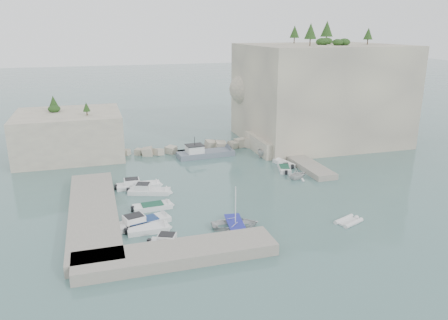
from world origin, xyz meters
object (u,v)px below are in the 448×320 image
object	(u,v)px
motorboat_c	(153,209)
motorboat_a	(139,188)
work_boat	(206,156)
motorboat_e	(148,231)
motorboat_f	(175,247)
tender_east_d	(271,157)
motorboat_b	(149,193)
motorboat_d	(143,225)
tender_east_a	(297,179)
rowboat	(235,227)
tender_east_b	(284,170)
tender_east_c	(284,165)
inflatable_dinghy	(348,223)

from	to	relation	value
motorboat_c	motorboat_a	bearing A→B (deg)	91.38
work_boat	motorboat_e	bearing A→B (deg)	-121.49
motorboat_f	tender_east_d	bearing A→B (deg)	75.17
motorboat_a	work_boat	xyz separation A→B (m)	(11.90, 11.27, 0.00)
motorboat_b	motorboat_f	world-z (taller)	same
motorboat_d	motorboat_f	world-z (taller)	same
motorboat_e	motorboat_f	xyz separation A→B (m)	(1.96, -4.05, 0.00)
tender_east_a	motorboat_f	bearing A→B (deg)	112.98
motorboat_e	motorboat_a	bearing A→B (deg)	87.50
rowboat	tender_east_b	size ratio (longest dim) A/B	1.10
rowboat	work_boat	distance (m)	26.27
motorboat_c	tender_east_c	size ratio (longest dim) A/B	1.10
tender_east_a	tender_east_b	world-z (taller)	tender_east_a
motorboat_d	tender_east_d	distance (m)	29.68
motorboat_d	tender_east_a	size ratio (longest dim) A/B	2.08
motorboat_b	tender_east_b	distance (m)	20.29
motorboat_a	work_boat	distance (m)	16.39
motorboat_c	inflatable_dinghy	bearing A→B (deg)	-31.21
motorboat_f	tender_east_c	xyz separation A→B (m)	(20.50, 20.44, 0.00)
motorboat_f	tender_east_b	bearing A→B (deg)	67.20
motorboat_c	motorboat_d	world-z (taller)	motorboat_d
tender_east_b	motorboat_e	bearing A→B (deg)	140.25
motorboat_e	tender_east_a	world-z (taller)	tender_east_a
motorboat_f	tender_east_c	size ratio (longest dim) A/B	1.19
motorboat_f	motorboat_c	bearing A→B (deg)	118.49
tender_east_c	work_boat	xyz separation A→B (m)	(-10.08, 7.92, 0.00)
motorboat_b	motorboat_e	size ratio (longest dim) A/B	1.23
motorboat_c	motorboat_f	distance (m)	9.69
tender_east_d	work_boat	size ratio (longest dim) A/B	0.44
rowboat	tender_east_c	xyz separation A→B (m)	(13.68, 18.10, 0.00)
work_boat	motorboat_d	bearing A→B (deg)	-123.90
motorboat_a	tender_east_a	distance (m)	21.29
motorboat_d	tender_east_c	xyz separation A→B (m)	(22.83, 14.70, 0.00)
work_boat	tender_east_c	bearing A→B (deg)	-42.66
motorboat_c	rowboat	bearing A→B (deg)	-48.61
tender_east_d	work_boat	world-z (taller)	work_boat
motorboat_a	work_boat	size ratio (longest dim) A/B	0.61
motorboat_d	tender_east_d	size ratio (longest dim) A/B	1.46
motorboat_f	inflatable_dinghy	size ratio (longest dim) A/B	1.63
motorboat_d	work_boat	bearing A→B (deg)	44.68
motorboat_b	tender_east_b	bearing A→B (deg)	29.22
motorboat_b	motorboat_c	distance (m)	4.96
tender_east_d	rowboat	bearing A→B (deg)	152.16
work_boat	rowboat	bearing A→B (deg)	-102.38
tender_east_a	motorboat_d	bearing A→B (deg)	98.17
motorboat_c	rowboat	world-z (taller)	rowboat
tender_east_c	tender_east_d	xyz separation A→B (m)	(-0.25, 4.55, 0.00)
motorboat_b	motorboat_c	world-z (taller)	motorboat_b
rowboat	tender_east_d	world-z (taller)	tender_east_d
motorboat_e	tender_east_d	bearing A→B (deg)	42.89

